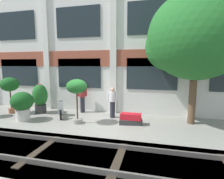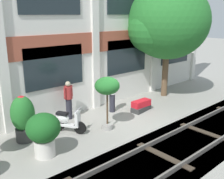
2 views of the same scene
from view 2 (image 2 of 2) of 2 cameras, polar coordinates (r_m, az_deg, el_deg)
ground_plane at (r=11.03m, az=4.40°, el=-7.04°), size 80.00×80.00×0.00m
apartment_facade at (r=12.16m, az=-4.65°, el=15.73°), size 17.06×0.64×8.56m
rail_tracks at (r=9.67m, az=15.67°, el=-12.02°), size 24.70×2.80×0.43m
broadleaf_tree at (r=14.12m, az=12.07°, el=13.86°), size 4.43×4.22×5.90m
potted_plant_square_trough at (r=12.20m, az=6.36°, el=-3.56°), size 1.10×0.60×0.51m
potted_plant_terracotta_small at (r=9.83m, az=-1.06°, el=0.17°), size 0.95×0.95×2.08m
potted_plant_glazed_jar at (r=9.62m, az=-18.82°, el=-5.48°), size 0.82×0.82×1.66m
potted_plant_ribbed_drum at (r=8.46m, az=-14.68°, el=-8.84°), size 1.06×1.06×1.42m
scooter_second_parked at (r=10.09m, az=-9.70°, el=-6.81°), size 0.80×1.25×0.98m
resident_by_doorway at (r=11.84m, az=0.04°, el=-0.98°), size 0.51×0.34×1.58m
resident_watching_tracks at (r=11.19m, az=-9.44°, el=-2.04°), size 0.51×0.34×1.65m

